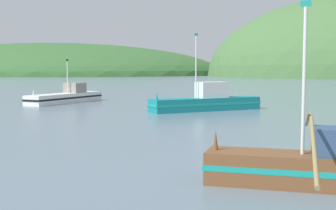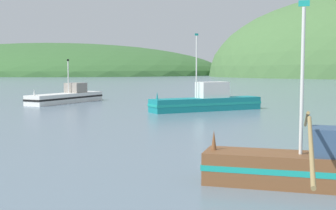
{
  "view_description": "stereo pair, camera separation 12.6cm",
  "coord_description": "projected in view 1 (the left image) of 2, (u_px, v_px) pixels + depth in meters",
  "views": [
    {
      "loc": [
        4.54,
        0.76,
        4.04
      ],
      "look_at": [
        -4.63,
        31.33,
        1.4
      ],
      "focal_mm": 48.42,
      "sensor_mm": 36.0,
      "label": 1
    },
    {
      "loc": [
        4.66,
        0.79,
        4.04
      ],
      "look_at": [
        -4.63,
        31.33,
        1.4
      ],
      "focal_mm": 48.42,
      "sensor_mm": 36.0,
      "label": 2
    }
  ],
  "objects": [
    {
      "name": "fishing_boat_brown",
      "position": [
        312.0,
        166.0,
        15.28
      ],
      "size": [
        7.07,
        11.29,
        6.26
      ],
      "rotation": [
        0.0,
        0.0,
        3.16
      ],
      "color": "brown",
      "rests_on": "ground"
    },
    {
      "name": "fishing_boat_white",
      "position": [
        66.0,
        97.0,
        52.09
      ],
      "size": [
        4.2,
        11.36,
        5.0
      ],
      "rotation": [
        0.0,
        0.0,
        4.53
      ],
      "color": "white",
      "rests_on": "ground"
    },
    {
      "name": "fishing_boat_teal",
      "position": [
        207.0,
        102.0,
        42.57
      ],
      "size": [
        9.56,
        9.13,
        7.17
      ],
      "rotation": [
        0.0,
        0.0,
        3.89
      ],
      "color": "#147F84",
      "rests_on": "ground"
    },
    {
      "name": "hill_far_right",
      "position": [
        51.0,
        74.0,
        275.25
      ],
      "size": [
        210.15,
        168.12,
        36.89
      ],
      "primitive_type": "ellipsoid",
      "color": "#386633",
      "rests_on": "ground"
    }
  ]
}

